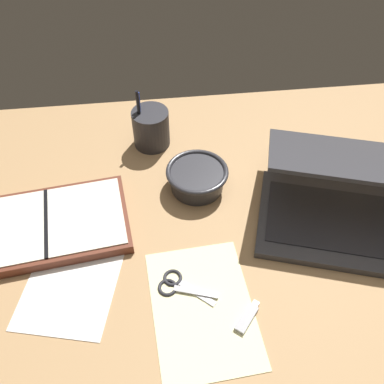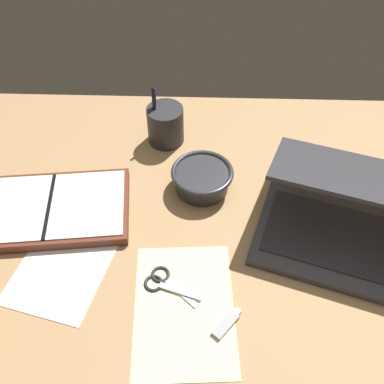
{
  "view_description": "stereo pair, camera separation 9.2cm",
  "coord_description": "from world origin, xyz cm",
  "px_view_note": "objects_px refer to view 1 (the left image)",
  "views": [
    {
      "loc": [
        -6.45,
        -55.72,
        77.32
      ],
      "look_at": [
        0.76,
        5.63,
        9.0
      ],
      "focal_mm": 40.0,
      "sensor_mm": 36.0,
      "label": 1
    },
    {
      "loc": [
        2.74,
        -56.11,
        77.32
      ],
      "look_at": [
        0.76,
        5.63,
        9.0
      ],
      "focal_mm": 40.0,
      "sensor_mm": 36.0,
      "label": 2
    }
  ],
  "objects_px": {
    "pen_cup": "(151,128)",
    "scissors": "(176,285)",
    "bowl": "(197,177)",
    "planner": "(48,226)",
    "laptop": "(333,199)"
  },
  "relations": [
    {
      "from": "laptop",
      "to": "pen_cup",
      "type": "height_order",
      "value": "laptop"
    },
    {
      "from": "laptop",
      "to": "pen_cup",
      "type": "distance_m",
      "value": 0.48
    },
    {
      "from": "laptop",
      "to": "scissors",
      "type": "height_order",
      "value": "laptop"
    },
    {
      "from": "laptop",
      "to": "bowl",
      "type": "relative_size",
      "value": 2.69
    },
    {
      "from": "pen_cup",
      "to": "scissors",
      "type": "bearing_deg",
      "value": -86.85
    },
    {
      "from": "bowl",
      "to": "scissors",
      "type": "bearing_deg",
      "value": -105.94
    },
    {
      "from": "bowl",
      "to": "planner",
      "type": "height_order",
      "value": "bowl"
    },
    {
      "from": "scissors",
      "to": "planner",
      "type": "bearing_deg",
      "value": 177.05
    },
    {
      "from": "pen_cup",
      "to": "planner",
      "type": "distance_m",
      "value": 0.36
    },
    {
      "from": "planner",
      "to": "scissors",
      "type": "distance_m",
      "value": 0.32
    },
    {
      "from": "planner",
      "to": "scissors",
      "type": "bearing_deg",
      "value": -39.63
    },
    {
      "from": "bowl",
      "to": "pen_cup",
      "type": "height_order",
      "value": "pen_cup"
    },
    {
      "from": "bowl",
      "to": "pen_cup",
      "type": "relative_size",
      "value": 0.9
    },
    {
      "from": "pen_cup",
      "to": "scissors",
      "type": "height_order",
      "value": "pen_cup"
    },
    {
      "from": "planner",
      "to": "pen_cup",
      "type": "bearing_deg",
      "value": 40.46
    }
  ]
}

